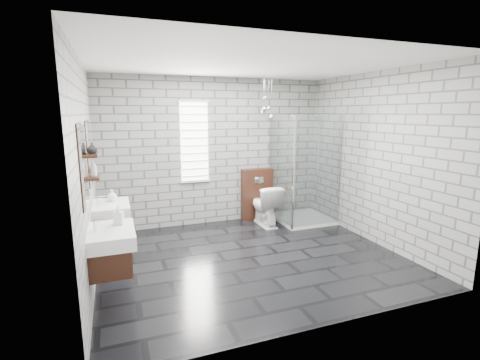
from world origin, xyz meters
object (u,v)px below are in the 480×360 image
vanity_left (108,238)px  cistern_panel (257,194)px  shower_enclosure (302,197)px  toilet (265,205)px  vanity_right (108,210)px

vanity_left → cistern_panel: size_ratio=1.57×
shower_enclosure → toilet: size_ratio=2.67×
vanity_right → toilet: (2.71, 0.78, -0.38)m
cistern_panel → toilet: bearing=-90.0°
cistern_panel → shower_enclosure: 0.87m
vanity_right → cistern_panel: size_ratio=1.57×
shower_enclosure → toilet: shower_enclosure is taller
shower_enclosure → vanity_left: bearing=-152.0°
toilet → vanity_left: bearing=34.3°
shower_enclosure → vanity_right: bearing=-168.9°
vanity_right → cistern_panel: bearing=23.7°
cistern_panel → toilet: 0.42m
vanity_right → toilet: 2.84m
cistern_panel → shower_enclosure: shower_enclosure is taller
vanity_left → vanity_right: (0.00, 1.14, 0.00)m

